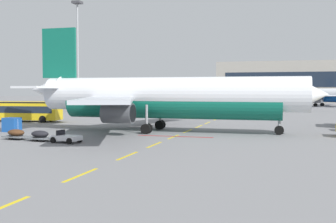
{
  "coord_description": "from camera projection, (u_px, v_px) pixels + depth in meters",
  "views": [
    {
      "loc": [
        29.28,
        -19.14,
        4.85
      ],
      "look_at": [
        14.88,
        30.22,
        2.09
      ],
      "focal_mm": 44.73,
      "sensor_mm": 36.0,
      "label": 1
    }
  ],
  "objects": [
    {
      "name": "apron_paint_markings",
      "position": [
        207.0,
        123.0,
        59.58
      ],
      "size": [
        8.0,
        97.62,
        0.01
      ],
      "color": "yellow",
      "rests_on": "ground"
    },
    {
      "name": "airliner_foreground",
      "position": [
        166.0,
        97.0,
        47.34
      ],
      "size": [
        34.69,
        34.63,
        12.2
      ],
      "color": "white",
      "rests_on": "ground"
    },
    {
      "name": "airliner_far_center",
      "position": [
        315.0,
        95.0,
        118.92
      ],
      "size": [
        26.72,
        25.2,
        9.9
      ],
      "color": "white",
      "rests_on": "ground"
    },
    {
      "name": "apron_shuttle_bus",
      "position": [
        21.0,
        110.0,
        62.43
      ],
      "size": [
        12.25,
        4.03,
        3.0
      ],
      "color": "yellow",
      "rests_on": "ground"
    },
    {
      "name": "baggage_train",
      "position": [
        40.0,
        135.0,
        39.04
      ],
      "size": [
        8.72,
        2.9,
        1.14
      ],
      "color": "silver",
      "rests_on": "ground"
    },
    {
      "name": "uld_cargo_container",
      "position": [
        12.0,
        125.0,
        47.7
      ],
      "size": [
        1.62,
        1.57,
        1.6
      ],
      "color": "#194C9E",
      "rests_on": "ground"
    },
    {
      "name": "apron_light_mast_near",
      "position": [
        78.0,
        43.0,
        86.43
      ],
      "size": [
        1.8,
        1.8,
        22.93
      ],
      "color": "slate",
      "rests_on": "ground"
    }
  ]
}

